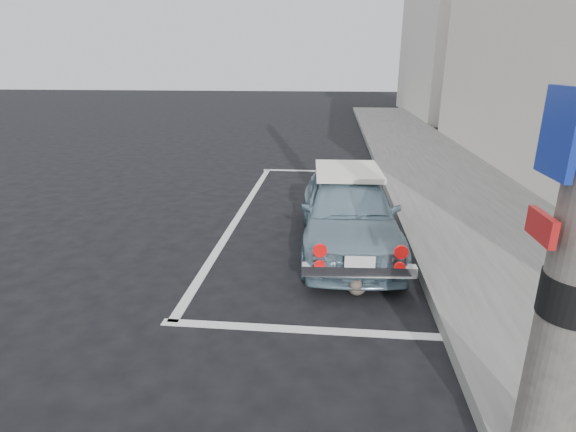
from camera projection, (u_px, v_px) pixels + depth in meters
name	position (u px, v px, depth m)	size (l,w,h in m)	color
ground	(266.00, 303.00, 5.00)	(80.00, 80.00, 0.00)	black
sidewalk	(502.00, 240.00, 6.56)	(2.80, 40.00, 0.15)	#61615C
building_far	(452.00, 31.00, 21.95)	(3.50, 10.00, 8.00)	beige
pline_rear	(308.00, 330.00, 4.48)	(3.00, 0.12, 0.01)	silver
pline_front	(324.00, 171.00, 11.07)	(3.00, 0.12, 0.01)	silver
pline_side	(240.00, 214.00, 7.91)	(0.12, 7.00, 0.01)	silver
retro_coupe	(348.00, 210.00, 6.34)	(1.48, 3.33, 1.11)	#7897A9
cat	(357.00, 284.00, 5.15)	(0.29, 0.52, 0.28)	brown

